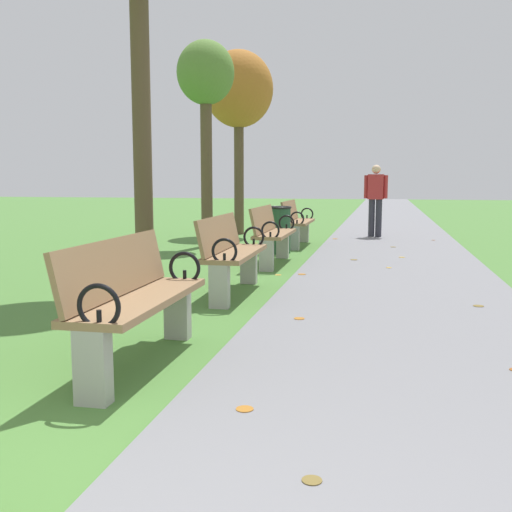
{
  "coord_description": "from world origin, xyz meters",
  "views": [
    {
      "loc": [
        1.19,
        -1.07,
        1.3
      ],
      "look_at": [
        -0.05,
        4.65,
        0.55
      ],
      "focal_mm": 41.48,
      "sensor_mm": 36.0,
      "label": 1
    }
  ],
  "objects": [
    {
      "name": "paved_walkway",
      "position": [
        1.35,
        18.0,
        0.01
      ],
      "size": [
        2.71,
        44.0,
        0.02
      ],
      "primitive_type": "cube",
      "color": "slate",
      "rests_on": "ground"
    },
    {
      "name": "park_bench_2",
      "position": [
        -0.5,
        2.72,
        0.49
      ],
      "size": [
        0.48,
        1.6,
        0.9
      ],
      "color": "#93704C",
      "rests_on": "ground"
    },
    {
      "name": "park_bench_3",
      "position": [
        -0.5,
        5.39,
        0.49
      ],
      "size": [
        0.5,
        1.61,
        0.9
      ],
      "color": "#93704C",
      "rests_on": "ground"
    },
    {
      "name": "park_bench_4",
      "position": [
        -0.5,
        7.9,
        0.49
      ],
      "size": [
        0.49,
        1.61,
        0.9
      ],
      "color": "#93704C",
      "rests_on": "ground"
    },
    {
      "name": "park_bench_5",
      "position": [
        -0.5,
        10.56,
        0.49
      ],
      "size": [
        0.48,
        1.6,
        0.9
      ],
      "color": "#93704C",
      "rests_on": "ground"
    },
    {
      "name": "tree_4",
      "position": [
        -2.22,
        10.11,
        3.17
      ],
      "size": [
        1.1,
        1.1,
        3.95
      ],
      "color": "brown",
      "rests_on": "ground"
    },
    {
      "name": "tree_5",
      "position": [
        -2.23,
        12.78,
        3.37
      ],
      "size": [
        1.63,
        1.63,
        4.32
      ],
      "color": "brown",
      "rests_on": "ground"
    },
    {
      "name": "pedestrian_walking",
      "position": [
        1.0,
        12.62,
        0.93
      ],
      "size": [
        0.53,
        0.26,
        1.62
      ],
      "color": "#2D2D38",
      "rests_on": "paved_walkway"
    },
    {
      "name": "trash_bin",
      "position": [
        -0.65,
        9.29,
        0.42
      ],
      "size": [
        0.48,
        0.48,
        0.84
      ],
      "color": "#234C2D",
      "rests_on": "ground"
    },
    {
      "name": "scattered_leaves",
      "position": [
        0.09,
        6.59,
        0.02
      ],
      "size": [
        4.51,
        15.19,
        0.02
      ],
      "color": "gold",
      "rests_on": "ground"
    }
  ]
}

